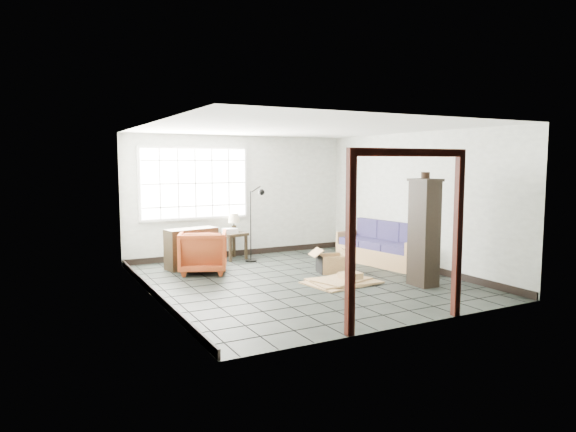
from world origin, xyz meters
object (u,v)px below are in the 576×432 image
futon_sofa (383,249)px  tall_shelf (424,232)px  side_table (232,237)px  armchair (203,249)px

futon_sofa → tall_shelf: tall_shelf is taller
side_table → tall_shelf: 4.13m
armchair → tall_shelf: size_ratio=0.49×
futon_sofa → side_table: (-2.52, 1.84, 0.16)m
futon_sofa → armchair: 3.58m
futon_sofa → tall_shelf: 1.97m
armchair → side_table: 1.37m
futon_sofa → tall_shelf: (-0.58, -1.78, 0.59)m
armchair → side_table: size_ratio=1.37×
side_table → armchair: bearing=-134.4°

